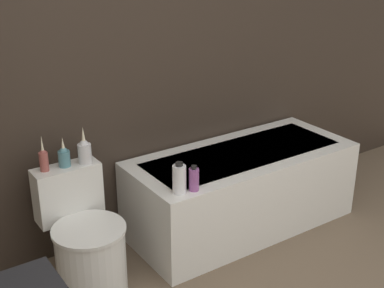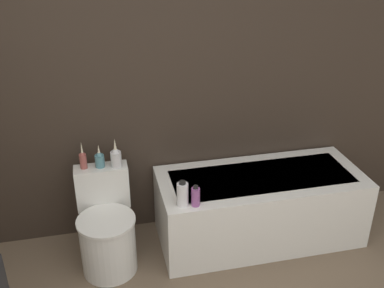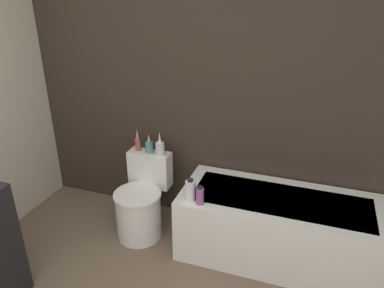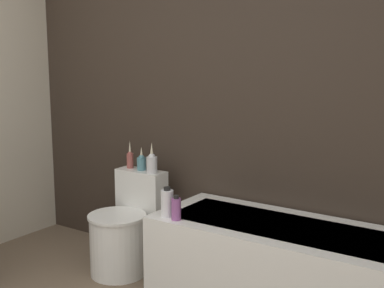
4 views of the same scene
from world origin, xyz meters
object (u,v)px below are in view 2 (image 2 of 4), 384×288
(vase_bronze, at_px, (116,157))
(shampoo_bottle_tall, at_px, (183,194))
(vase_silver, at_px, (100,159))
(vase_gold, at_px, (83,159))
(bathtub, at_px, (259,206))
(toilet, at_px, (107,231))
(shampoo_bottle_short, at_px, (196,196))

(vase_bronze, xyz_separation_m, shampoo_bottle_tall, (0.41, -0.36, -0.14))
(shampoo_bottle_tall, bearing_deg, vase_silver, 143.34)
(vase_gold, bearing_deg, bathtub, -6.72)
(toilet, xyz_separation_m, vase_gold, (-0.11, 0.22, 0.48))
(bathtub, bearing_deg, vase_gold, 173.28)
(vase_gold, height_order, vase_silver, vase_gold)
(bathtub, distance_m, vase_silver, 1.29)
(vase_bronze, bearing_deg, toilet, -120.53)
(vase_gold, height_order, vase_bronze, vase_bronze)
(shampoo_bottle_short, bearing_deg, vase_gold, 149.89)
(bathtub, relative_size, toilet, 2.23)
(shampoo_bottle_tall, bearing_deg, toilet, 161.96)
(bathtub, height_order, toilet, toilet)
(bathtub, height_order, shampoo_bottle_short, shampoo_bottle_short)
(toilet, height_order, shampoo_bottle_short, shampoo_bottle_short)
(toilet, bearing_deg, vase_gold, 117.04)
(toilet, distance_m, vase_silver, 0.52)
(vase_bronze, bearing_deg, vase_gold, 172.49)
(vase_silver, bearing_deg, toilet, -90.00)
(vase_gold, bearing_deg, shampoo_bottle_tall, -31.81)
(toilet, height_order, vase_gold, vase_gold)
(vase_gold, height_order, shampoo_bottle_short, vase_gold)
(shampoo_bottle_tall, height_order, shampoo_bottle_short, shampoo_bottle_tall)
(bathtub, xyz_separation_m, vase_silver, (-1.18, 0.15, 0.48))
(vase_silver, distance_m, shampoo_bottle_tall, 0.66)
(bathtub, bearing_deg, vase_silver, 172.94)
(bathtub, xyz_separation_m, shampoo_bottle_tall, (-0.66, -0.24, 0.36))
(bathtub, distance_m, shampoo_bottle_short, 0.72)
(toilet, xyz_separation_m, vase_bronze, (0.11, 0.19, 0.49))
(toilet, distance_m, vase_gold, 0.54)
(vase_bronze, height_order, shampoo_bottle_tall, vase_bronze)
(bathtub, relative_size, shampoo_bottle_short, 10.09)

